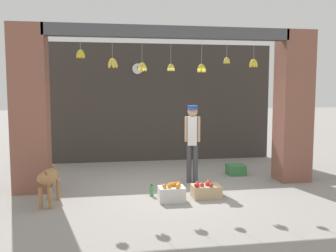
{
  "coord_description": "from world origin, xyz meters",
  "views": [
    {
      "loc": [
        -1.31,
        -7.53,
        2.09
      ],
      "look_at": [
        0.0,
        0.46,
        1.27
      ],
      "focal_mm": 40.0,
      "sensor_mm": 36.0,
      "label": 1
    }
  ],
  "objects_px": {
    "shopkeeper": "(192,137)",
    "water_bottle": "(152,191)",
    "dog": "(48,179)",
    "fruit_crate_oranges": "(172,193)",
    "produce_box_green": "(236,170)",
    "wall_clock": "(138,69)",
    "fruit_crate_apples": "(206,191)"
  },
  "relations": [
    {
      "from": "produce_box_green",
      "to": "water_bottle",
      "type": "bearing_deg",
      "value": -146.81
    },
    {
      "from": "dog",
      "to": "wall_clock",
      "type": "relative_size",
      "value": 3.21
    },
    {
      "from": "dog",
      "to": "fruit_crate_apples",
      "type": "xyz_separation_m",
      "value": [
        2.9,
        0.01,
        -0.35
      ]
    },
    {
      "from": "fruit_crate_oranges",
      "to": "water_bottle",
      "type": "relative_size",
      "value": 2.1
    },
    {
      "from": "fruit_crate_apples",
      "to": "wall_clock",
      "type": "height_order",
      "value": "wall_clock"
    },
    {
      "from": "fruit_crate_oranges",
      "to": "produce_box_green",
      "type": "distance_m",
      "value": 2.66
    },
    {
      "from": "shopkeeper",
      "to": "fruit_crate_apples",
      "type": "xyz_separation_m",
      "value": [
        0.01,
        -1.15,
        -0.89
      ]
    },
    {
      "from": "dog",
      "to": "fruit_crate_oranges",
      "type": "bearing_deg",
      "value": 94.04
    },
    {
      "from": "water_bottle",
      "to": "wall_clock",
      "type": "xyz_separation_m",
      "value": [
        0.03,
        3.52,
        2.53
      ]
    },
    {
      "from": "dog",
      "to": "water_bottle",
      "type": "xyz_separation_m",
      "value": [
        1.89,
        0.27,
        -0.38
      ]
    },
    {
      "from": "shopkeeper",
      "to": "produce_box_green",
      "type": "distance_m",
      "value": 1.62
    },
    {
      "from": "shopkeeper",
      "to": "water_bottle",
      "type": "relative_size",
      "value": 7.45
    },
    {
      "from": "dog",
      "to": "shopkeeper",
      "type": "height_order",
      "value": "shopkeeper"
    },
    {
      "from": "fruit_crate_apples",
      "to": "water_bottle",
      "type": "relative_size",
      "value": 2.34
    },
    {
      "from": "shopkeeper",
      "to": "wall_clock",
      "type": "distance_m",
      "value": 3.24
    },
    {
      "from": "dog",
      "to": "produce_box_green",
      "type": "height_order",
      "value": "dog"
    },
    {
      "from": "fruit_crate_apples",
      "to": "produce_box_green",
      "type": "xyz_separation_m",
      "value": [
        1.21,
        1.72,
        -0.01
      ]
    },
    {
      "from": "shopkeeper",
      "to": "water_bottle",
      "type": "distance_m",
      "value": 1.63
    },
    {
      "from": "dog",
      "to": "fruit_crate_oranges",
      "type": "relative_size",
      "value": 2.09
    },
    {
      "from": "water_bottle",
      "to": "wall_clock",
      "type": "distance_m",
      "value": 4.34
    },
    {
      "from": "dog",
      "to": "shopkeeper",
      "type": "distance_m",
      "value": 3.17
    },
    {
      "from": "produce_box_green",
      "to": "wall_clock",
      "type": "xyz_separation_m",
      "value": [
        -2.2,
        2.06,
        2.51
      ]
    },
    {
      "from": "shopkeeper",
      "to": "produce_box_green",
      "type": "bearing_deg",
      "value": -140.55
    },
    {
      "from": "shopkeeper",
      "to": "fruit_crate_oranges",
      "type": "bearing_deg",
      "value": 76.41
    },
    {
      "from": "fruit_crate_apples",
      "to": "fruit_crate_oranges",
      "type": "bearing_deg",
      "value": -168.85
    },
    {
      "from": "produce_box_green",
      "to": "wall_clock",
      "type": "relative_size",
      "value": 1.33
    },
    {
      "from": "dog",
      "to": "produce_box_green",
      "type": "xyz_separation_m",
      "value": [
        4.12,
        1.73,
        -0.36
      ]
    },
    {
      "from": "wall_clock",
      "to": "water_bottle",
      "type": "bearing_deg",
      "value": -90.53
    },
    {
      "from": "produce_box_green",
      "to": "water_bottle",
      "type": "distance_m",
      "value": 2.67
    },
    {
      "from": "produce_box_green",
      "to": "shopkeeper",
      "type": "bearing_deg",
      "value": -154.97
    },
    {
      "from": "dog",
      "to": "produce_box_green",
      "type": "distance_m",
      "value": 4.48
    },
    {
      "from": "water_bottle",
      "to": "fruit_crate_apples",
      "type": "bearing_deg",
      "value": -14.33
    }
  ]
}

